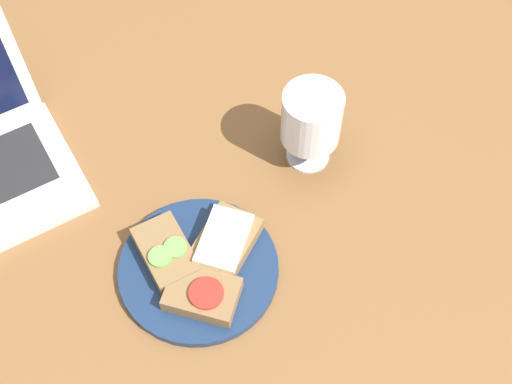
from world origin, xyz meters
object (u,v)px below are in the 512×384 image
object	(u,v)px
plate	(199,269)
wine_glass	(311,120)
sandwich_with_cheese	(224,243)
sandwich_with_cucumber	(166,252)
sandwich_with_tomato	(202,294)

from	to	relation	value
plate	wine_glass	distance (cm)	26.20
sandwich_with_cheese	wine_glass	xyz separation A→B (cm)	(18.79, 8.08, 5.93)
sandwich_with_cucumber	wine_glass	size ratio (longest dim) A/B	0.76
wine_glass	sandwich_with_cheese	bearing A→B (deg)	-156.74
sandwich_with_cucumber	sandwich_with_tomato	distance (cm)	7.96
plate	sandwich_with_cheese	distance (cm)	5.05
sandwich_with_cucumber	sandwich_with_tomato	world-z (taller)	same
sandwich_with_cheese	plate	bearing A→B (deg)	-170.41
sandwich_with_cucumber	sandwich_with_cheese	world-z (taller)	same
sandwich_with_cucumber	sandwich_with_cheese	xyz separation A→B (cm)	(7.46, -2.73, 0.12)
plate	sandwich_with_cheese	xyz separation A→B (cm)	(4.52, 0.76, 2.11)
sandwich_with_cucumber	wine_glass	bearing A→B (deg)	11.52
sandwich_with_tomato	sandwich_with_cheese	xyz separation A→B (cm)	(6.10, 5.12, 0.16)
sandwich_with_cheese	wine_glass	world-z (taller)	wine_glass
sandwich_with_tomato	sandwich_with_cheese	size ratio (longest dim) A/B	0.88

